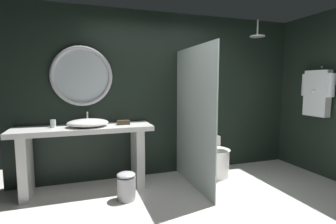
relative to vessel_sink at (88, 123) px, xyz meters
name	(u,v)px	position (x,y,z in m)	size (l,w,h in m)	color
back_wall_panel	(167,95)	(1.26, 0.38, 0.35)	(4.80, 0.10, 2.60)	black
vanity_counter	(85,147)	(-0.05, 0.03, -0.34)	(1.86, 0.56, 0.90)	silver
vessel_sink	(88,123)	(0.00, 0.00, 0.00)	(0.55, 0.45, 0.19)	white
tumbler_cup	(53,124)	(-0.44, 0.08, 0.00)	(0.07, 0.07, 0.11)	silver
tissue_box	(123,122)	(0.49, 0.04, -0.02)	(0.18, 0.10, 0.06)	#3D3323
round_wall_mirror	(82,76)	(-0.05, 0.29, 0.64)	(0.86, 0.06, 0.86)	#B7B7BC
shower_glass_panel	(194,118)	(1.43, -0.33, 0.05)	(0.02, 1.32, 2.00)	silver
rain_shower_head	(257,35)	(2.65, -0.07, 1.30)	(0.24, 0.24, 0.27)	#B7B7BC
hanging_bathrobe	(317,92)	(3.47, -0.53, 0.41)	(0.20, 0.58, 0.79)	#B7B7BC
toilet	(214,159)	(1.94, -0.04, -0.68)	(0.43, 0.59, 0.60)	white
waste_bin	(126,186)	(0.43, -0.48, -0.77)	(0.24, 0.24, 0.36)	#B7B7BC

